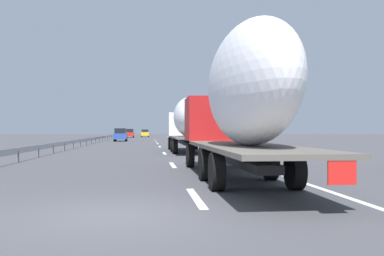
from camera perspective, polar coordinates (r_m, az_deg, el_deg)
ground_plane at (r=48.50m, az=-6.60°, el=-2.22°), size 260.00×260.00×0.00m
lane_stripe_0 at (r=10.67m, az=0.51°, el=-9.19°), size 3.20×0.20×0.01m
lane_stripe_1 at (r=20.41m, az=-2.57°, el=-4.91°), size 3.20×0.20×0.01m
lane_stripe_2 at (r=30.70m, az=-3.67°, el=-3.35°), size 3.20×0.20×0.01m
lane_stripe_3 at (r=42.94m, az=-4.30°, el=-2.47°), size 3.20×0.20×0.01m
lane_stripe_4 at (r=52.71m, az=-4.59°, el=-2.06°), size 3.20×0.20×0.01m
lane_stripe_5 at (r=60.17m, az=-4.74°, el=-1.84°), size 3.20×0.20×0.01m
lane_stripe_6 at (r=58.89m, az=-4.72°, el=-1.87°), size 3.20×0.20×0.01m
lane_stripe_7 at (r=72.23m, az=-4.93°, el=-1.57°), size 3.20×0.20×0.01m
edge_line_right at (r=53.72m, az=-0.66°, el=-2.03°), size 110.00×0.20×0.01m
truck_lead at (r=32.57m, az=-0.63°, el=0.88°), size 12.01×2.55×4.04m
truck_trailing at (r=13.95m, az=6.46°, el=3.90°), size 13.86×2.55×4.79m
car_blue_sedan at (r=64.29m, az=-9.43°, el=-0.89°), size 4.21×1.84×1.90m
car_red_compact at (r=94.47m, az=-8.26°, el=-0.69°), size 4.45×1.86×1.89m
car_yellow_coupe at (r=103.00m, az=-6.24°, el=-0.68°), size 4.12×1.81×1.77m
road_sign at (r=52.39m, az=0.79°, el=0.26°), size 0.10×0.90×3.08m
tree_0 at (r=54.91m, az=4.92°, el=1.72°), size 3.87×3.87×5.52m
tree_2 at (r=79.77m, az=2.91°, el=1.81°), size 3.25×3.25×7.18m
tree_3 at (r=79.15m, az=1.97°, el=1.38°), size 3.15×3.15×6.32m
tree_4 at (r=47.02m, az=9.60°, el=2.31°), size 3.54×3.54×6.32m
tree_5 at (r=50.27m, az=5.66°, el=2.29°), size 3.43×3.43×5.96m
guardrail_median at (r=51.91m, az=-13.20°, el=-1.45°), size 94.00×0.10×0.76m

